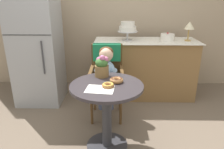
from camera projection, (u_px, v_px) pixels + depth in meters
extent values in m
plane|color=#6B5B4C|center=(107.00, 146.00, 2.31)|extent=(8.00, 8.00, 0.00)
cube|color=tan|center=(111.00, 8.00, 3.58)|extent=(4.80, 0.10, 2.70)
cylinder|color=#332D33|center=(107.00, 86.00, 2.06)|extent=(0.72, 0.72, 0.03)
cylinder|color=#333338|center=(107.00, 118.00, 2.19)|extent=(0.10, 0.10, 0.69)
cylinder|color=#333338|center=(107.00, 145.00, 2.30)|extent=(0.44, 0.44, 0.02)
cube|color=brown|center=(107.00, 84.00, 2.71)|extent=(0.42, 0.42, 0.04)
cube|color=brown|center=(107.00, 61.00, 2.80)|extent=(0.40, 0.04, 0.46)
cube|color=brown|center=(91.00, 76.00, 2.67)|extent=(0.04, 0.38, 0.18)
cube|color=brown|center=(122.00, 76.00, 2.67)|extent=(0.04, 0.38, 0.18)
cube|color=#197247|center=(107.00, 52.00, 2.76)|extent=(0.36, 0.11, 0.22)
cylinder|color=brown|center=(92.00, 108.00, 2.63)|extent=(0.03, 0.03, 0.45)
cylinder|color=brown|center=(121.00, 108.00, 2.62)|extent=(0.03, 0.03, 0.45)
cylinder|color=brown|center=(94.00, 95.00, 2.97)|extent=(0.03, 0.03, 0.45)
cylinder|color=brown|center=(120.00, 96.00, 2.96)|extent=(0.03, 0.03, 0.45)
ellipsoid|color=#8CADCC|center=(106.00, 72.00, 2.63)|extent=(0.22, 0.16, 0.30)
sphere|color=#E0B293|center=(106.00, 54.00, 2.54)|extent=(0.17, 0.17, 0.17)
ellipsoid|color=#4C2D19|center=(106.00, 52.00, 2.56)|extent=(0.17, 0.17, 0.14)
cylinder|color=#8CADCC|center=(98.00, 70.00, 2.53)|extent=(0.08, 0.23, 0.13)
sphere|color=#E0B293|center=(99.00, 78.00, 2.49)|extent=(0.06, 0.06, 0.06)
cylinder|color=#8CADCC|center=(114.00, 71.00, 2.53)|extent=(0.08, 0.23, 0.13)
sphere|color=#E0B293|center=(113.00, 78.00, 2.48)|extent=(0.06, 0.06, 0.06)
cylinder|color=#3F4760|center=(102.00, 83.00, 2.60)|extent=(0.09, 0.22, 0.09)
cylinder|color=#3F4760|center=(101.00, 99.00, 2.55)|extent=(0.08, 0.08, 0.26)
cylinder|color=#3F4760|center=(111.00, 83.00, 2.59)|extent=(0.09, 0.22, 0.09)
cylinder|color=#3F4760|center=(110.00, 99.00, 2.55)|extent=(0.08, 0.08, 0.26)
cube|color=white|center=(100.00, 89.00, 1.95)|extent=(0.28, 0.22, 0.00)
torus|color=#936033|center=(108.00, 85.00, 2.00)|extent=(0.12, 0.12, 0.04)
torus|color=gold|center=(108.00, 84.00, 1.99)|extent=(0.10, 0.10, 0.02)
torus|color=#AD7542|center=(117.00, 80.00, 2.11)|extent=(0.13, 0.13, 0.04)
torus|color=#512D1E|center=(117.00, 79.00, 2.11)|extent=(0.12, 0.12, 0.02)
cylinder|color=brown|center=(102.00, 71.00, 2.26)|extent=(0.15, 0.15, 0.12)
ellipsoid|color=#38662D|center=(102.00, 63.00, 2.23)|extent=(0.14, 0.14, 0.10)
sphere|color=#CC6699|center=(106.00, 59.00, 2.21)|extent=(0.06, 0.06, 0.06)
sphere|color=#CC6699|center=(103.00, 60.00, 2.24)|extent=(0.05, 0.05, 0.05)
sphere|color=#CC6699|center=(99.00, 60.00, 2.24)|extent=(0.06, 0.06, 0.06)
sphere|color=#CC6699|center=(99.00, 63.00, 2.21)|extent=(0.05, 0.05, 0.05)
sphere|color=#CC6699|center=(102.00, 58.00, 2.19)|extent=(0.06, 0.06, 0.06)
cube|color=olive|center=(145.00, 69.00, 3.36)|extent=(1.50, 0.56, 0.90)
cube|color=white|center=(146.00, 41.00, 3.21)|extent=(1.56, 0.62, 0.01)
cylinder|color=silver|center=(127.00, 40.00, 3.21)|extent=(0.16, 0.16, 0.01)
cylinder|color=silver|center=(127.00, 36.00, 3.19)|extent=(0.03, 0.03, 0.12)
cylinder|color=silver|center=(128.00, 31.00, 3.17)|extent=(0.30, 0.30, 0.01)
cylinder|color=white|center=(128.00, 29.00, 3.15)|extent=(0.26, 0.25, 0.08)
cylinder|color=white|center=(128.00, 30.00, 3.16)|extent=(0.26, 0.26, 0.01)
cylinder|color=white|center=(128.00, 24.00, 3.13)|extent=(0.20, 0.20, 0.07)
cylinder|color=white|center=(128.00, 25.00, 3.14)|extent=(0.21, 0.21, 0.01)
cylinder|color=white|center=(167.00, 37.00, 3.18)|extent=(0.21, 0.21, 0.10)
sphere|color=red|center=(168.00, 33.00, 3.16)|extent=(0.02, 0.02, 0.02)
cylinder|color=#B28C47|center=(188.00, 40.00, 3.17)|extent=(0.09, 0.09, 0.01)
cylinder|color=#B28C47|center=(188.00, 35.00, 3.14)|extent=(0.02, 0.02, 0.16)
cone|color=beige|center=(189.00, 25.00, 3.10)|extent=(0.15, 0.15, 0.11)
cube|color=#9EA0A5|center=(37.00, 46.00, 3.06)|extent=(0.64, 0.60, 1.70)
cube|color=black|center=(27.00, 35.00, 2.71)|extent=(0.63, 0.01, 0.01)
cylinder|color=#3F3F44|center=(43.00, 58.00, 2.79)|extent=(0.02, 0.02, 0.45)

